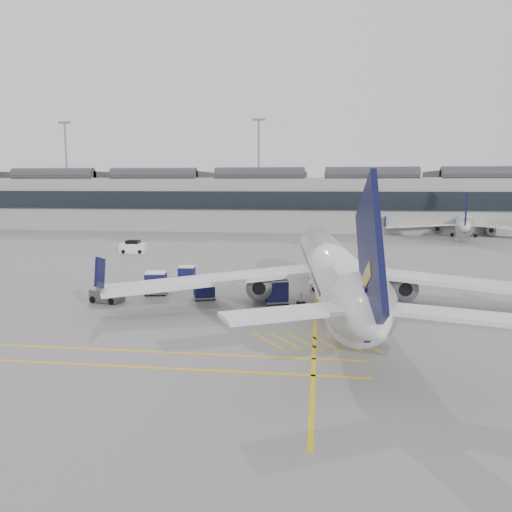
# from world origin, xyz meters

# --- Properties ---
(ground) EXTENTS (220.00, 220.00, 0.00)m
(ground) POSITION_xyz_m (0.00, 0.00, 0.00)
(ground) COLOR gray
(ground) RESTS_ON ground
(terminal) EXTENTS (200.00, 20.45, 12.40)m
(terminal) POSITION_xyz_m (0.00, 71.93, 6.14)
(terminal) COLOR #9E9E99
(terminal) RESTS_ON ground
(light_masts) EXTENTS (113.00, 0.60, 25.45)m
(light_masts) POSITION_xyz_m (-1.67, 86.00, 14.49)
(light_masts) COLOR slate
(light_masts) RESTS_ON ground
(apron_markings) EXTENTS (0.25, 60.00, 0.01)m
(apron_markings) POSITION_xyz_m (10.00, 10.00, 0.01)
(apron_markings) COLOR gold
(apron_markings) RESTS_ON ground
(airliner_main) EXTENTS (36.14, 39.63, 10.54)m
(airliner_main) POSITION_xyz_m (11.18, 2.54, 3.10)
(airliner_main) COLOR silver
(airliner_main) RESTS_ON ground
(airliner_far) EXTENTS (28.22, 31.23, 8.48)m
(airliner_far) POSITION_xyz_m (37.16, 60.68, 2.49)
(airliner_far) COLOR silver
(airliner_far) RESTS_ON ground
(belt_loader) EXTENTS (4.51, 1.69, 1.83)m
(belt_loader) POSITION_xyz_m (10.99, 8.90, 0.53)
(belt_loader) COLOR silver
(belt_loader) RESTS_ON ground
(baggage_cart_a) EXTENTS (2.35, 2.13, 2.05)m
(baggage_cart_a) POSITION_xyz_m (6.70, 2.85, 1.10)
(baggage_cart_a) COLOR gray
(baggage_cart_a) RESTS_ON ground
(baggage_cart_b) EXTENTS (2.25, 2.07, 1.92)m
(baggage_cart_b) POSITION_xyz_m (0.44, 3.64, 1.03)
(baggage_cart_b) COLOR gray
(baggage_cart_b) RESTS_ON ground
(baggage_cart_c) EXTENTS (1.77, 1.50, 1.77)m
(baggage_cart_c) POSITION_xyz_m (-2.77, 9.89, 0.95)
(baggage_cart_c) COLOR gray
(baggage_cart_c) RESTS_ON ground
(baggage_cart_d) EXTENTS (2.18, 1.90, 2.05)m
(baggage_cart_d) POSITION_xyz_m (-4.23, 4.84, 1.10)
(baggage_cart_d) COLOR gray
(baggage_cart_d) RESTS_ON ground
(ramp_agent_a) EXTENTS (0.87, 0.80, 2.00)m
(ramp_agent_a) POSITION_xyz_m (4.97, 6.26, 1.00)
(ramp_agent_a) COLOR #E6480C
(ramp_agent_a) RESTS_ON ground
(ramp_agent_b) EXTENTS (1.12, 0.99, 1.91)m
(ramp_agent_b) POSITION_xyz_m (6.46, 3.24, 0.96)
(ramp_agent_b) COLOR #E0550B
(ramp_agent_b) RESTS_ON ground
(pushback_tug) EXTENTS (2.81, 2.06, 1.42)m
(pushback_tug) POSITION_xyz_m (-7.38, 1.62, 0.63)
(pushback_tug) COLOR #525649
(pushback_tug) RESTS_ON ground
(safety_cone_nose) EXTENTS (0.41, 0.41, 0.57)m
(safety_cone_nose) POSITION_xyz_m (12.93, 22.96, 0.28)
(safety_cone_nose) COLOR #F24C0A
(safety_cone_nose) RESTS_ON ground
(safety_cone_engine) EXTENTS (0.39, 0.39, 0.55)m
(safety_cone_engine) POSITION_xyz_m (13.89, 2.46, 0.27)
(safety_cone_engine) COLOR #F24C0A
(safety_cone_engine) RESTS_ON ground
(service_van_left) EXTENTS (3.68, 2.04, 1.83)m
(service_van_left) POSITION_xyz_m (-16.20, 30.39, 0.82)
(service_van_left) COLOR silver
(service_van_left) RESTS_ON ground
(service_van_mid) EXTENTS (1.89, 3.40, 1.69)m
(service_van_mid) POSITION_xyz_m (8.78, 43.10, 0.76)
(service_van_mid) COLOR silver
(service_van_mid) RESTS_ON ground
(service_van_right) EXTENTS (3.74, 2.26, 1.81)m
(service_van_right) POSITION_xyz_m (10.90, 35.38, 0.81)
(service_van_right) COLOR silver
(service_van_right) RESTS_ON ground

